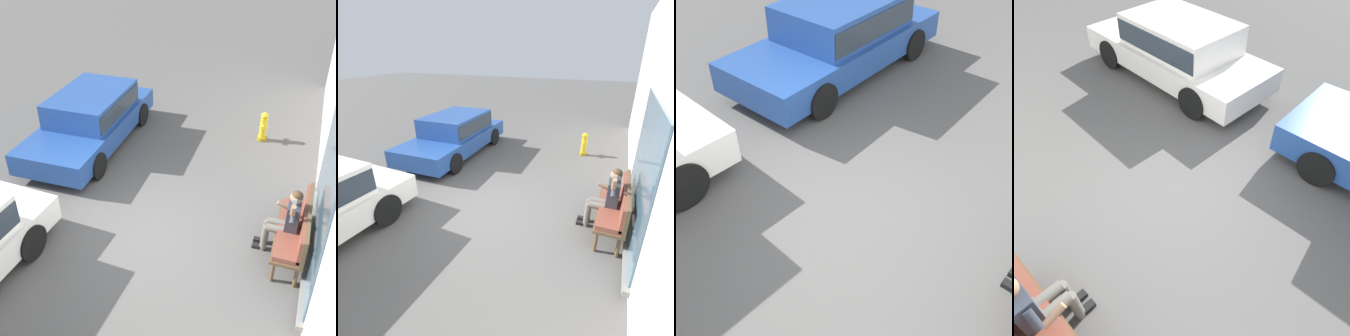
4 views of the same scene
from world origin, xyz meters
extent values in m
plane|color=#565451|center=(0.00, 0.00, 0.00)|extent=(60.00, 60.00, 0.00)
cylinder|color=brown|center=(0.35, 2.61, 0.22)|extent=(0.07, 0.07, 0.44)
cube|color=brown|center=(-0.46, 2.81, 0.47)|extent=(1.78, 0.55, 0.06)
cube|color=brown|center=(-0.46, 2.81, 0.55)|extent=(1.72, 0.49, 0.10)
cylinder|color=#6B665B|center=(-0.38, 2.57, 0.55)|extent=(0.15, 0.42, 0.15)
cylinder|color=#6B665B|center=(-0.38, 2.36, 0.27)|extent=(0.12, 0.12, 0.55)
cube|color=black|center=(-0.38, 2.28, 0.04)|extent=(0.10, 0.24, 0.07)
cylinder|color=#6B665B|center=(-0.56, 2.57, 0.55)|extent=(0.15, 0.42, 0.15)
cylinder|color=#6B665B|center=(-0.56, 2.36, 0.27)|extent=(0.12, 0.12, 0.55)
cube|color=black|center=(-0.56, 2.28, 0.04)|extent=(0.10, 0.24, 0.07)
cube|color=#6B665B|center=(-0.47, 2.78, 0.55)|extent=(0.34, 0.24, 0.14)
cube|color=#333842|center=(-0.47, 2.78, 0.83)|extent=(0.38, 0.22, 0.56)
cylinder|color=#333842|center=(-0.71, 2.76, 0.94)|extent=(0.20, 0.10, 0.28)
cylinder|color=#A37556|center=(-0.76, 2.60, 0.82)|extent=(0.08, 0.27, 0.17)
cylinder|color=black|center=(-1.50, -1.67, 0.32)|extent=(0.65, 0.19, 0.64)
cube|color=white|center=(2.63, -2.52, 0.52)|extent=(4.76, 2.01, 0.53)
cube|color=white|center=(2.44, -2.51, 1.11)|extent=(2.51, 1.69, 0.64)
cube|color=#28333D|center=(2.44, -2.51, 1.11)|extent=(2.46, 1.73, 0.45)
cylinder|color=black|center=(4.12, -1.72, 0.34)|extent=(0.69, 0.21, 0.69)
cylinder|color=black|center=(4.04, -3.44, 0.34)|extent=(0.69, 0.21, 0.69)
cylinder|color=black|center=(1.22, -1.59, 0.34)|extent=(0.69, 0.21, 0.69)
cylinder|color=black|center=(1.14, -3.31, 0.34)|extent=(0.69, 0.21, 0.69)
camera|label=1|loc=(5.70, 2.60, 5.62)|focal=45.00mm
camera|label=2|loc=(4.53, 2.60, 3.46)|focal=28.00mm
camera|label=3|loc=(2.86, 2.60, 4.09)|focal=45.00mm
camera|label=4|loc=(-2.53, 2.60, 4.15)|focal=35.00mm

